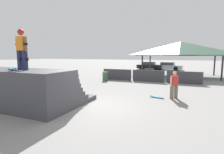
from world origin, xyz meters
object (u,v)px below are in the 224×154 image
object	(u,v)px
skateboard_on_ground	(156,97)
skater_on_deck	(22,47)
parked_car_black	(149,66)
bystander_walking	(174,84)
skateboard_on_deck	(12,69)
parked_car_silver	(168,66)
trash_bin	(105,76)

from	to	relation	value
skateboard_on_ground	skater_on_deck	bearing A→B (deg)	55.29
skater_on_deck	parked_car_black	size ratio (longest dim) A/B	0.43
skater_on_deck	parked_car_black	bearing A→B (deg)	94.66
skater_on_deck	bystander_walking	size ratio (longest dim) A/B	1.17
skateboard_on_deck	skateboard_on_ground	size ratio (longest dim) A/B	1.02
parked_car_silver	bystander_walking	bearing A→B (deg)	-77.12
bystander_walking	trash_bin	bearing A→B (deg)	-87.80
trash_bin	parked_car_silver	distance (m)	15.72
skateboard_on_deck	bystander_walking	bearing A→B (deg)	59.90
bystander_walking	skateboard_on_deck	bearing A→B (deg)	-15.70
skateboard_on_deck	bystander_walking	distance (m)	8.17
bystander_walking	parked_car_black	xyz separation A→B (m)	(-5.02, 19.53, -0.25)
bystander_walking	trash_bin	size ratio (longest dim) A/B	1.80
trash_bin	parked_car_black	distance (m)	14.89
trash_bin	parked_car_silver	bearing A→B (deg)	73.79
trash_bin	bystander_walking	bearing A→B (deg)	-36.29
skater_on_deck	trash_bin	size ratio (longest dim) A/B	2.10
parked_car_black	parked_car_silver	distance (m)	3.01
trash_bin	skateboard_on_ground	bearing A→B (deg)	-41.64
skateboard_on_ground	bystander_walking	bearing A→B (deg)	-154.51
skater_on_deck	trash_bin	distance (m)	9.56
skateboard_on_deck	parked_car_black	xyz separation A→B (m)	(1.55, 24.27, -1.22)
skater_on_deck	skateboard_on_deck	bearing A→B (deg)	-148.44
bystander_walking	skateboard_on_ground	bearing A→B (deg)	-41.29
skateboard_on_deck	parked_car_silver	bearing A→B (deg)	103.58
skateboard_on_deck	parked_car_black	bearing A→B (deg)	110.44
bystander_walking	parked_car_black	bearing A→B (deg)	-127.08
skateboard_on_deck	parked_car_black	world-z (taller)	skateboard_on_deck
parked_car_black	skater_on_deck	bearing A→B (deg)	-87.11
skater_on_deck	parked_car_silver	bearing A→B (deg)	87.71
parked_car_black	skateboard_on_deck	bearing A→B (deg)	-88.10
trash_bin	parked_car_black	size ratio (longest dim) A/B	0.20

